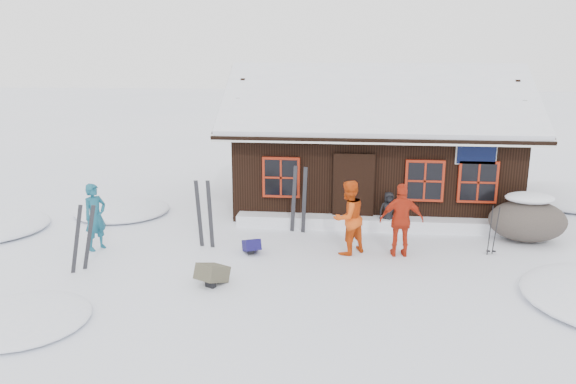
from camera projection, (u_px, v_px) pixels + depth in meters
The scene contains 15 objects.
ground at pixel (315, 256), 13.40m from camera, with size 120.00×120.00×0.00m, color white.
mountain_hut at pixel (373, 155), 17.66m from camera, with size 8.90×6.09×4.42m.
snow_drift at pixel (374, 223), 15.37m from camera, with size 7.60×0.60×0.35m, color white.
snow_mounds at pixel (381, 234), 15.02m from camera, with size 20.60×13.20×0.48m.
skier_teal at pixel (95, 217), 13.65m from camera, with size 0.60×0.40×1.66m, color #155267.
skier_orange_left at pixel (348, 218), 13.35m from camera, with size 0.87×0.68×1.80m, color #CF460E.
skier_orange_right at pixel (402, 220), 13.20m from camera, with size 1.03×0.43×1.76m, color red.
skier_crouched at pixel (388, 211), 15.20m from camera, with size 0.52×0.34×1.07m, color black.
boulder at pixel (528, 219), 14.33m from camera, with size 1.93×1.45×1.14m.
ski_pair_left at pixel (83, 239), 12.35m from camera, with size 0.57×0.34×1.55m.
ski_pair_mid at pixel (205, 215), 13.83m from camera, with size 0.47×0.10×1.75m.
ski_pair_right at pixel (299, 200), 14.95m from camera, with size 0.48×0.20×1.86m.
ski_poles at pixel (493, 231), 13.35m from camera, with size 0.22×0.11×1.24m.
backpack_blue at pixel (252, 248), 13.55m from camera, with size 0.37×0.49×0.27m, color #151149.
backpack_olive at pixel (212, 276), 11.73m from camera, with size 0.47×0.62×0.34m, color #494534.
Camera 1 is at (0.74, -12.62, 4.75)m, focal length 35.00 mm.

